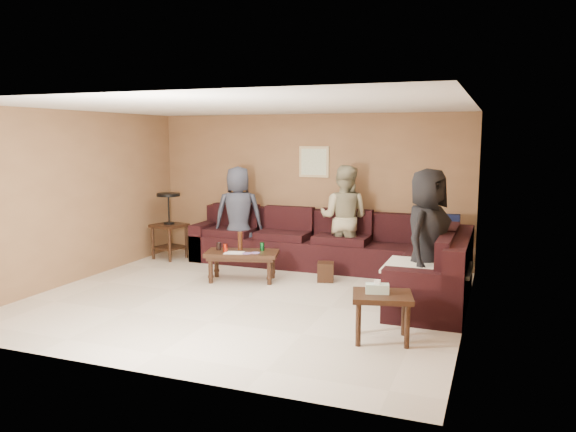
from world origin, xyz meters
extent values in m
plane|color=beige|center=(0.00, 0.00, 0.00)|extent=(5.50, 5.50, 0.00)
cube|color=silver|center=(0.00, 0.00, 2.45)|extent=(5.50, 5.00, 0.10)
cube|color=brown|center=(0.00, 2.50, 1.25)|extent=(5.50, 0.10, 2.50)
cube|color=brown|center=(0.00, -2.50, 1.25)|extent=(5.50, 0.10, 2.50)
cube|color=brown|center=(-2.75, 0.00, 1.25)|extent=(0.10, 5.00, 2.50)
cube|color=brown|center=(2.75, 0.00, 1.25)|extent=(0.10, 5.00, 2.50)
cube|color=black|center=(0.00, 2.05, 0.23)|extent=(3.70, 0.90, 0.45)
cube|color=black|center=(0.00, 2.38, 0.68)|extent=(3.70, 0.24, 0.45)
cube|color=black|center=(-1.73, 2.05, 0.32)|extent=(0.24, 0.90, 0.63)
cube|color=black|center=(2.30, 0.60, 0.23)|extent=(0.90, 2.00, 0.45)
cube|color=black|center=(2.63, 0.60, 0.68)|extent=(0.24, 2.00, 0.45)
cube|color=black|center=(2.30, -0.28, 0.32)|extent=(0.90, 0.24, 0.63)
cube|color=#101634|center=(2.30, 2.05, 0.75)|extent=(0.45, 0.14, 0.45)
cube|color=white|center=(2.30, 0.15, 0.58)|extent=(1.00, 0.85, 0.04)
cube|color=black|center=(-0.46, 0.80, 0.41)|extent=(1.16, 0.79, 0.06)
cube|color=black|center=(-0.46, 0.80, 0.35)|extent=(1.06, 0.69, 0.05)
cylinder|color=black|center=(-0.83, 0.51, 0.19)|extent=(0.07, 0.07, 0.38)
cylinder|color=black|center=(0.01, 0.73, 0.19)|extent=(0.07, 0.07, 0.38)
cylinder|color=black|center=(-0.93, 0.88, 0.19)|extent=(0.07, 0.07, 0.38)
cylinder|color=black|center=(-0.09, 1.10, 0.19)|extent=(0.07, 0.07, 0.38)
cylinder|color=#A82513|center=(-0.68, 0.70, 0.50)|extent=(0.07, 0.07, 0.12)
cylinder|color=#147330|center=(-0.21, 0.97, 0.50)|extent=(0.07, 0.07, 0.12)
cylinder|color=#3A1C0D|center=(-0.54, 0.90, 0.58)|extent=(0.07, 0.07, 0.28)
cylinder|color=black|center=(-0.83, 0.78, 0.50)|extent=(0.08, 0.08, 0.11)
cube|color=silver|center=(-0.52, 0.67, 0.44)|extent=(0.33, 0.29, 0.00)
cylinder|color=#C9478C|center=(-0.33, 0.69, 0.44)|extent=(0.14, 0.14, 0.01)
cylinder|color=#C9478C|center=(-0.23, 0.77, 0.44)|extent=(0.14, 0.14, 0.01)
cube|color=black|center=(-2.31, 1.74, 0.59)|extent=(0.60, 0.60, 0.05)
cube|color=black|center=(-2.31, 1.74, 0.20)|extent=(0.53, 0.53, 0.03)
cylinder|color=black|center=(-2.55, 1.59, 0.29)|extent=(0.05, 0.05, 0.59)
cylinder|color=black|center=(-2.16, 1.50, 0.29)|extent=(0.05, 0.05, 0.59)
cylinder|color=black|center=(-2.46, 1.98, 0.29)|extent=(0.05, 0.05, 0.59)
cylinder|color=black|center=(-2.07, 1.89, 0.29)|extent=(0.05, 0.05, 0.59)
cylinder|color=black|center=(-2.31, 1.74, 0.63)|extent=(0.18, 0.18, 0.03)
cylinder|color=black|center=(-2.31, 1.74, 0.88)|extent=(0.03, 0.03, 0.48)
cylinder|color=black|center=(-2.31, 1.74, 1.12)|extent=(0.40, 0.40, 0.05)
cube|color=black|center=(1.97, -0.92, 0.48)|extent=(0.71, 0.63, 0.06)
cylinder|color=black|center=(1.78, -1.16, 0.24)|extent=(0.06, 0.06, 0.48)
cylinder|color=black|center=(2.25, -1.04, 0.24)|extent=(0.06, 0.06, 0.48)
cylinder|color=black|center=(1.69, -0.79, 0.24)|extent=(0.06, 0.06, 0.48)
cylinder|color=black|center=(2.16, -0.67, 0.24)|extent=(0.06, 0.06, 0.48)
cube|color=white|center=(1.92, -0.92, 0.55)|extent=(0.26, 0.17, 0.10)
cube|color=silver|center=(1.92, -0.92, 0.62)|extent=(0.06, 0.04, 0.05)
cube|color=black|center=(0.71, 1.21, 0.14)|extent=(0.29, 0.29, 0.28)
cube|color=tan|center=(0.10, 2.48, 1.70)|extent=(0.52, 0.03, 0.52)
cube|color=silver|center=(0.10, 2.46, 1.70)|extent=(0.44, 0.01, 0.44)
imported|color=#333847|center=(-1.04, 1.90, 0.82)|extent=(0.94, 0.79, 1.63)
imported|color=tan|center=(0.76, 2.02, 0.84)|extent=(0.84, 0.66, 1.68)
imported|color=black|center=(2.24, 0.45, 0.87)|extent=(0.77, 0.97, 1.74)
camera|label=1|loc=(3.06, -6.54, 2.12)|focal=35.00mm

